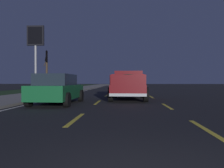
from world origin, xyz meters
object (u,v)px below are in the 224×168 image
(sedan_red, at_px, (125,83))
(gas_price_sign, at_px, (35,42))
(pickup_truck, at_px, (128,84))
(sedan_green, at_px, (57,89))
(bare_tree_far, at_px, (47,69))

(sedan_red, bearing_deg, gas_price_sign, 152.04)
(pickup_truck, distance_m, sedan_green, 4.95)
(sedan_red, relative_size, bare_tree_far, 0.80)
(sedan_green, height_order, sedan_red, same)
(sedan_green, distance_m, gas_price_sign, 15.17)
(pickup_truck, relative_size, sedan_red, 1.24)
(pickup_truck, xyz_separation_m, bare_tree_far, (16.00, 11.12, 1.93))
(bare_tree_far, bearing_deg, sedan_red, -41.43)
(gas_price_sign, relative_size, bare_tree_far, 1.33)
(sedan_green, relative_size, gas_price_sign, 0.60)
(bare_tree_far, bearing_deg, gas_price_sign, -171.03)
(sedan_green, bearing_deg, bare_tree_far, 21.02)
(sedan_green, xyz_separation_m, sedan_red, (31.67, -3.56, 0.00))
(bare_tree_far, bearing_deg, sedan_green, -158.98)
(sedan_red, distance_m, gas_price_sign, 21.77)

